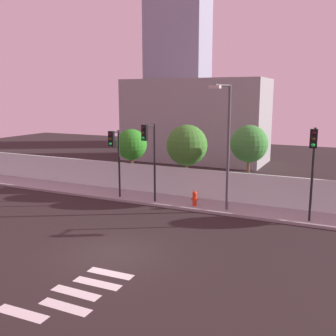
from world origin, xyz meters
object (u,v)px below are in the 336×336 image
traffic_light_left (115,149)px  street_lamp_curbside (227,138)px  roadside_tree_midright (249,144)px  roadside_tree_midleft (187,145)px  fire_hydrant (195,198)px  traffic_light_right (149,146)px  roadside_tree_leftmost (131,145)px  traffic_light_center (313,155)px

traffic_light_left → street_lamp_curbside: street_lamp_curbside is taller
roadside_tree_midright → roadside_tree_midleft: bearing=180.0°
traffic_light_left → fire_hydrant: size_ratio=4.84×
traffic_light_left → traffic_light_right: 2.42m
fire_hydrant → roadside_tree_midright: roadside_tree_midright is taller
roadside_tree_leftmost → roadside_tree_midright: bearing=0.0°
street_lamp_curbside → traffic_light_center: bearing=-6.0°
traffic_light_right → fire_hydrant: (2.61, 0.62, -2.93)m
traffic_light_center → fire_hydrant: bearing=174.4°
traffic_light_left → traffic_light_center: traffic_light_center is taller
street_lamp_curbside → traffic_light_right: bearing=-173.9°
traffic_light_left → roadside_tree_midright: (7.40, 3.30, 0.35)m
traffic_light_left → traffic_light_center: (11.32, -0.05, 0.38)m
roadside_tree_midleft → traffic_light_center: bearing=-22.8°
fire_hydrant → roadside_tree_midright: 4.68m
traffic_light_left → traffic_light_center: 11.32m
roadside_tree_leftmost → roadside_tree_midleft: roadside_tree_midleft is taller
street_lamp_curbside → roadside_tree_midright: (0.55, 2.87, -0.63)m
traffic_light_left → roadside_tree_midright: roadside_tree_midright is taller
roadside_tree_midleft → street_lamp_curbside: bearing=-39.5°
roadside_tree_midright → traffic_light_center: bearing=-40.5°
street_lamp_curbside → fire_hydrant: bearing=175.5°
traffic_light_center → fire_hydrant: 7.01m
traffic_light_right → roadside_tree_midright: size_ratio=0.99×
fire_hydrant → roadside_tree_leftmost: roadside_tree_leftmost is taller
fire_hydrant → traffic_light_left: bearing=-173.5°
roadside_tree_midright → traffic_light_left: bearing=-156.0°
traffic_light_left → roadside_tree_leftmost: (-0.77, 3.30, -0.14)m
roadside_tree_leftmost → roadside_tree_midleft: (4.13, 0.00, 0.19)m
traffic_light_right → roadside_tree_midleft: size_ratio=1.01×
traffic_light_left → street_lamp_curbside: size_ratio=0.61×
traffic_light_right → street_lamp_curbside: size_ratio=0.68×
traffic_light_right → roadside_tree_midright: 6.03m
street_lamp_curbside → traffic_light_left: bearing=-176.5°
roadside_tree_midright → traffic_light_right: bearing=-146.2°
traffic_light_right → fire_hydrant: traffic_light_right is taller
fire_hydrant → roadside_tree_midleft: bearing=120.9°
traffic_light_center → street_lamp_curbside: street_lamp_curbside is taller
roadside_tree_midleft → roadside_tree_midright: 4.05m
traffic_light_left → fire_hydrant: bearing=6.5°
roadside_tree_midleft → traffic_light_left: bearing=-135.6°
traffic_light_left → roadside_tree_midright: size_ratio=0.89×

